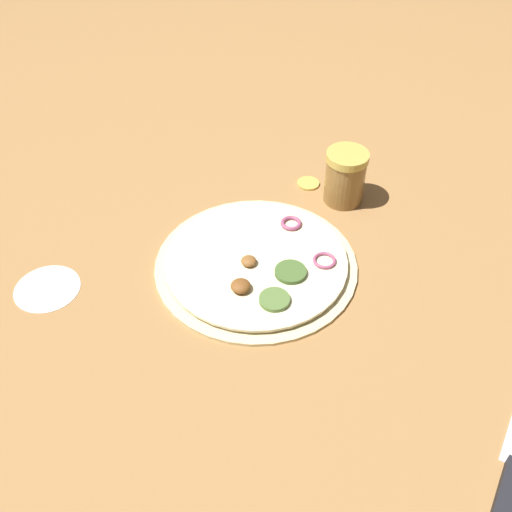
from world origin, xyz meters
TOP-DOWN VIEW (x-y plane):
  - ground_plane at (0.00, 0.00)m, footprint 3.00×3.00m
  - pizza at (0.00, 0.00)m, footprint 0.28×0.28m
  - spice_jar at (-0.02, 0.20)m, footprint 0.06×0.06m
  - loose_cap at (-0.08, 0.19)m, footprint 0.04×0.04m
  - flour_patch at (-0.15, -0.23)m, footprint 0.09×0.09m

SIDE VIEW (x-z plane):
  - ground_plane at x=0.00m, z-range 0.00..0.00m
  - flour_patch at x=-0.15m, z-range 0.00..0.00m
  - loose_cap at x=-0.08m, z-range 0.00..0.01m
  - pizza at x=0.00m, z-range -0.01..0.02m
  - spice_jar at x=-0.02m, z-range 0.00..0.09m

